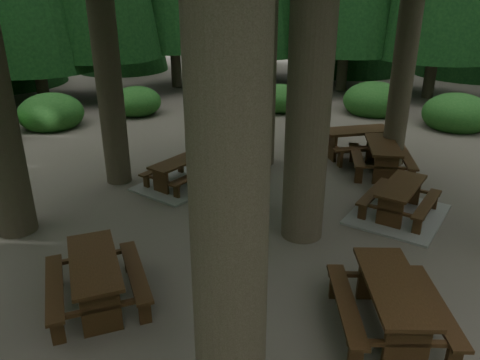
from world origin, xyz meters
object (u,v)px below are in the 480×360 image
picnic_table_b (95,275)px  picnic_table_c (179,178)px  picnic_table_e (391,300)px  picnic_table_a (399,205)px  picnic_table_f (382,153)px  picnic_table_d (357,139)px

picnic_table_b → picnic_table_c: 4.87m
picnic_table_e → picnic_table_a: bearing=-18.3°
picnic_table_b → picnic_table_f: bearing=-68.1°
picnic_table_c → picnic_table_d: picnic_table_d is taller
picnic_table_c → picnic_table_e: size_ratio=0.99×
picnic_table_d → picnic_table_c: bearing=-169.4°
picnic_table_a → picnic_table_f: size_ratio=1.11×
picnic_table_d → picnic_table_e: bearing=-112.0°
picnic_table_a → picnic_table_e: size_ratio=1.12×
picnic_table_b → picnic_table_c: size_ratio=0.86×
picnic_table_e → picnic_table_f: (4.72, 4.54, 0.00)m
picnic_table_e → picnic_table_f: 6.55m
picnic_table_b → picnic_table_e: 4.57m
picnic_table_e → picnic_table_b: bearing=82.8°
picnic_table_a → picnic_table_c: size_ratio=1.13×
picnic_table_a → picnic_table_e: 4.03m
picnic_table_f → picnic_table_b: bearing=140.3°
picnic_table_c → picnic_table_d: size_ratio=1.03×
picnic_table_c → picnic_table_e: bearing=-108.6°
picnic_table_d → picnic_table_e: (-5.08, -5.84, -0.01)m
picnic_table_d → picnic_table_e: picnic_table_d is taller
picnic_table_c → picnic_table_d: (5.44, -0.80, 0.35)m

